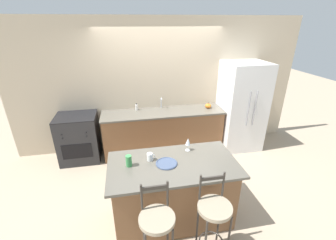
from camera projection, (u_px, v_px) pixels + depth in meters
name	position (u px, v px, depth m)	size (l,w,h in m)	color
ground_plane	(166.00, 159.00, 4.61)	(18.00, 18.00, 0.00)	tan
wall_back	(160.00, 86.00, 4.69)	(6.00, 0.07, 2.70)	beige
back_counter	(163.00, 131.00, 4.76)	(2.48, 0.67, 0.91)	brown
sink_faucet	(161.00, 102.00, 4.70)	(0.02, 0.13, 0.22)	#ADAFB5
kitchen_island	(173.00, 191.00, 3.07)	(1.67, 0.89, 0.92)	brown
refrigerator	(241.00, 106.00, 4.78)	(0.85, 0.80, 1.85)	white
oven_range	(79.00, 138.00, 4.44)	(0.75, 0.65, 0.95)	#28282B
bar_stool_near	(157.00, 228.00, 2.33)	(0.38, 0.38, 1.10)	#332D28
bar_stool_far	(214.00, 216.00, 2.47)	(0.38, 0.38, 1.10)	#332D28
dinner_plate	(167.00, 163.00, 2.87)	(0.28, 0.28, 0.02)	#425170
wine_glass	(188.00, 142.00, 3.12)	(0.07, 0.07, 0.19)	white
coffee_mug	(150.00, 157.00, 2.93)	(0.11, 0.08, 0.10)	white
tumbler_cup	(129.00, 161.00, 2.81)	(0.08, 0.08, 0.15)	#3D934C
pumpkin_decoration	(208.00, 106.00, 4.72)	(0.13, 0.13, 0.12)	orange
soap_bottle	(137.00, 107.00, 4.61)	(0.05, 0.05, 0.15)	silver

